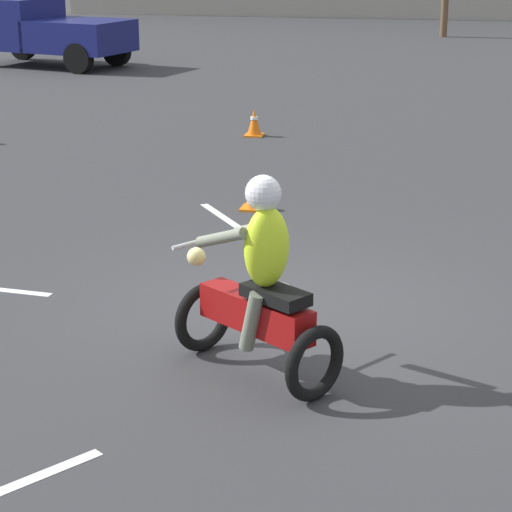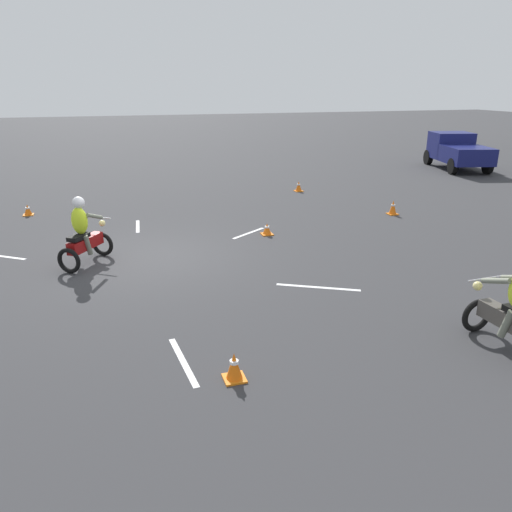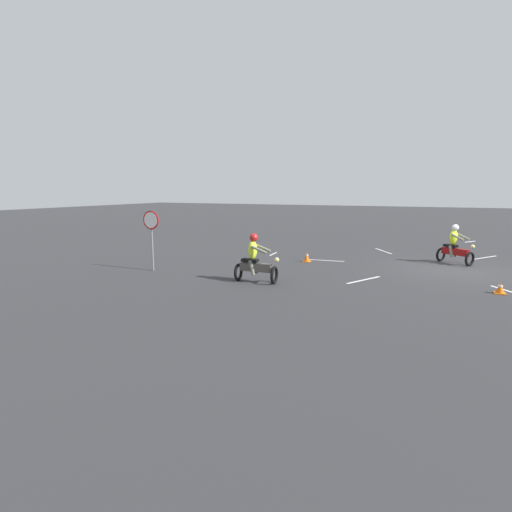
% 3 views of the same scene
% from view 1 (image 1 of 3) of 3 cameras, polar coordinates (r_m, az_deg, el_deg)
% --- Properties ---
extents(ground_plane, '(120.00, 120.00, 0.00)m').
position_cam_1_polar(ground_plane, '(9.43, 1.93, -3.10)').
color(ground_plane, '#333335').
extents(motorcycle_rider_foreground, '(1.49, 1.30, 1.66)m').
position_cam_1_polar(motorcycle_rider_foreground, '(7.82, 0.17, -1.97)').
color(motorcycle_rider_foreground, black).
rests_on(motorcycle_rider_foreground, ground).
extents(pickup_truck, '(4.48, 2.88, 1.73)m').
position_cam_1_polar(pickup_truck, '(27.26, -11.82, 12.51)').
color(pickup_truck, black).
rests_on(pickup_truck, ground).
extents(traffic_cone_near_left, '(0.32, 0.32, 0.47)m').
position_cam_1_polar(traffic_cone_near_left, '(17.46, -0.10, 7.60)').
color(traffic_cone_near_left, orange).
rests_on(traffic_cone_near_left, ground).
extents(traffic_cone_mid_left, '(0.32, 0.32, 0.34)m').
position_cam_1_polar(traffic_cone_mid_left, '(12.79, -0.13, 3.38)').
color(traffic_cone_mid_left, orange).
rests_on(traffic_cone_mid_left, ground).
extents(lane_stripe_nw, '(0.89, 1.19, 0.01)m').
position_cam_1_polar(lane_stripe_nw, '(12.45, -1.86, 2.22)').
color(lane_stripe_nw, silver).
rests_on(lane_stripe_nw, ground).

